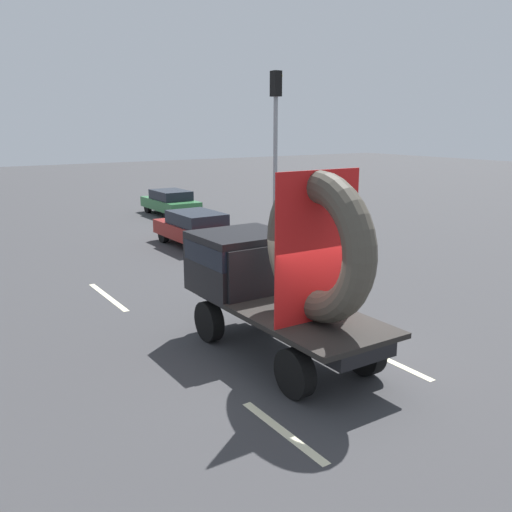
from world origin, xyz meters
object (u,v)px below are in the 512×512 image
Objects in this scene: traffic_light at (276,137)px; distant_sedan at (196,228)px; flatbed_truck at (274,269)px; oncoming_car at (170,202)px.

distant_sedan is at bearing 138.61° from traffic_light.
traffic_light is at bearing -41.39° from distant_sedan.
flatbed_truck is at bearing -125.30° from traffic_light.
flatbed_truck reaches higher than distant_sedan.
traffic_light is 10.36m from oncoming_car.
flatbed_truck is 18.83m from oncoming_car.
flatbed_truck is at bearing -108.51° from distant_sedan.
traffic_light is (2.34, -2.06, 3.50)m from distant_sedan.
distant_sedan is 0.64× the size of traffic_light.
oncoming_car is (0.10, 9.74, -3.53)m from traffic_light.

